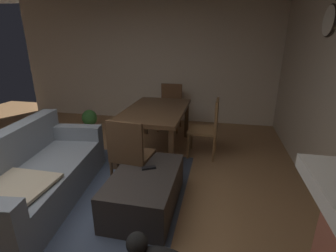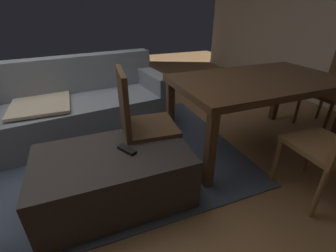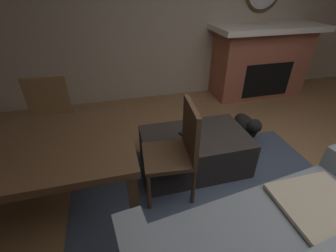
{
  "view_description": "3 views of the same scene",
  "coord_description": "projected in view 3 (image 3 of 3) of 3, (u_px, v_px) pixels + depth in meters",
  "views": [
    {
      "loc": [
        -1.59,
        -1.64,
        1.77
      ],
      "look_at": [
        0.44,
        -1.2,
        1.05
      ],
      "focal_mm": 26.35,
      "sensor_mm": 36.0,
      "label": 1
    },
    {
      "loc": [
        0.51,
        -2.33,
        1.35
      ],
      "look_at": [
        0.97,
        -1.17,
        0.7
      ],
      "focal_mm": 24.83,
      "sensor_mm": 36.0,
      "label": 2
    },
    {
      "loc": [
        1.42,
        0.97,
        1.8
      ],
      "look_at": [
        0.95,
        -0.87,
        0.6
      ],
      "focal_mm": 25.23,
      "sensor_mm": 36.0,
      "label": 3
    }
  ],
  "objects": [
    {
      "name": "floor",
      "position": [
        298.0,
        221.0,
        2.06
      ],
      "size": [
        9.45,
        9.45,
        0.0
      ],
      "primitive_type": "plane",
      "color": "olive"
    },
    {
      "name": "wall_back_fireplace_side",
      "position": [
        195.0,
        10.0,
        3.68
      ],
      "size": [
        8.27,
        0.12,
        2.73
      ],
      "primitive_type": "cube",
      "color": "#B7A893",
      "rests_on": "ground"
    },
    {
      "name": "area_rug",
      "position": [
        216.0,
        209.0,
        2.16
      ],
      "size": [
        2.6,
        2.0,
        0.01
      ],
      "primitive_type": "cube",
      "color": "#3D475B",
      "rests_on": "ground"
    },
    {
      "name": "fireplace",
      "position": [
        260.0,
        61.0,
        4.01
      ],
      "size": [
        1.78,
        0.76,
        1.17
      ],
      "color": "#9E5642",
      "rests_on": "ground"
    },
    {
      "name": "ottoman_coffee_table",
      "position": [
        195.0,
        152.0,
        2.54
      ],
      "size": [
        1.1,
        0.68,
        0.42
      ],
      "primitive_type": "cube",
      "color": "#2D2826",
      "rests_on": "ground"
    },
    {
      "name": "tv_remote",
      "position": [
        186.0,
        135.0,
        2.41
      ],
      "size": [
        0.12,
        0.16,
        0.02
      ],
      "primitive_type": "cube",
      "rotation": [
        0.0,
        0.0,
        0.5
      ],
      "color": "black",
      "rests_on": "ottoman_coffee_table"
    },
    {
      "name": "dining_table",
      "position": [
        27.0,
        156.0,
        1.78
      ],
      "size": [
        1.6,
        0.94,
        0.74
      ],
      "color": "#513823",
      "rests_on": "ground"
    },
    {
      "name": "dining_chair_west",
      "position": [
        178.0,
        147.0,
        2.1
      ],
      "size": [
        0.48,
        0.48,
        0.93
      ],
      "color": "#513823",
      "rests_on": "ground"
    },
    {
      "name": "dining_chair_south",
      "position": [
        50.0,
        116.0,
        2.56
      ],
      "size": [
        0.45,
        0.45,
        0.93
      ],
      "color": "brown",
      "rests_on": "ground"
    },
    {
      "name": "small_dog",
      "position": [
        247.0,
        125.0,
        3.04
      ],
      "size": [
        0.28,
        0.56,
        0.32
      ],
      "color": "black",
      "rests_on": "ground"
    }
  ]
}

